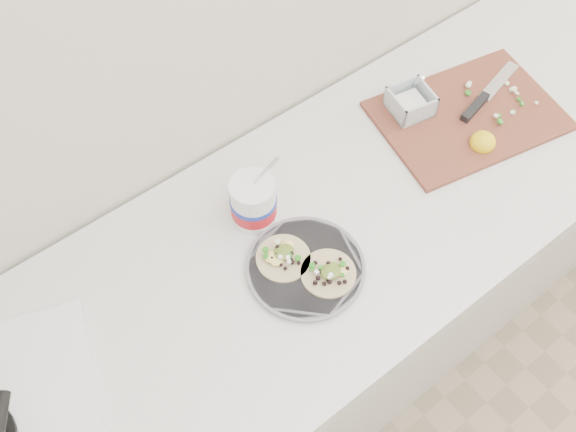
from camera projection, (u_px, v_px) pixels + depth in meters
counter at (313, 309)px, 1.81m from camera, size 2.44×0.66×0.90m
taco_plate at (306, 266)px, 1.36m from camera, size 0.25×0.25×0.04m
tub at (254, 199)px, 1.39m from camera, size 0.10×0.10×0.23m
cutboard at (464, 111)px, 1.60m from camera, size 0.50×0.39×0.07m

